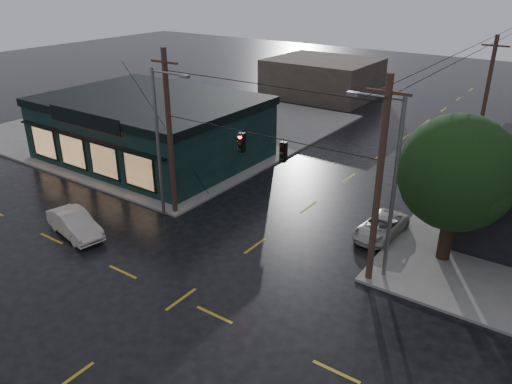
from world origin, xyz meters
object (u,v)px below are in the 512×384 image
Objects in this scene: sedan_cream at (75,224)px; suv_silver at (381,227)px; corner_tree at (457,173)px; utility_pole_nw at (175,213)px; utility_pole_ne at (368,280)px.

suv_silver is (14.46, 9.97, -0.13)m from sedan_cream.
corner_tree is 5.74m from suv_silver.
corner_tree is 20.87m from sedan_cream.
utility_pole_ne is at bearing 0.00° from utility_pole_nw.
utility_pole_nw is at bearing -15.58° from sedan_cream.
corner_tree reaches higher than suv_silver.
utility_pole_ne is 2.32× the size of sedan_cream.
utility_pole_nw is at bearing 180.00° from utility_pole_ne.
corner_tree is 16.70m from utility_pole_nw.
utility_pole_nw is (-15.45, -4.00, -4.94)m from corner_tree.
utility_pole_ne is (13.00, 0.00, 0.00)m from utility_pole_nw.
corner_tree is 0.76× the size of utility_pole_nw.
suv_silver is (-1.25, 4.58, 0.59)m from utility_pole_ne.
sedan_cream is at bearing -161.06° from utility_pole_ne.
corner_tree is 1.77× the size of sedan_cream.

